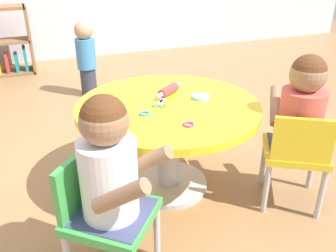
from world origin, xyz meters
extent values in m
plane|color=#9E7247|center=(0.00, 0.00, 0.00)|extent=(10.00, 10.00, 0.00)
cylinder|color=silver|center=(0.00, 0.00, 0.01)|extent=(0.44, 0.44, 0.03)
cylinder|color=silver|center=(0.00, 0.00, 0.23)|extent=(0.12, 0.12, 0.47)
cylinder|color=yellow|center=(0.00, 0.00, 0.49)|extent=(0.94, 0.94, 0.04)
cylinder|color=#B7B7BC|center=(-0.24, -0.48, 0.14)|extent=(0.03, 0.03, 0.28)
cylinder|color=#B7B7BC|center=(-0.44, -0.31, 0.14)|extent=(0.03, 0.03, 0.28)
cube|color=green|center=(-0.42, -0.49, 0.30)|extent=(0.42, 0.42, 0.04)
cube|color=green|center=(-0.53, -0.40, 0.43)|extent=(0.19, 0.22, 0.22)
cube|color=#3F4772|center=(-0.42, -0.49, 0.30)|extent=(0.38, 0.38, 0.04)
cylinder|color=white|center=(-0.42, -0.49, 0.47)|extent=(0.21, 0.21, 0.30)
sphere|color=#997051|center=(-0.42, -0.49, 0.70)|extent=(0.17, 0.17, 0.17)
sphere|color=#593319|center=(-0.42, -0.49, 0.71)|extent=(0.16, 0.16, 0.16)
cylinder|color=#997051|center=(-0.42, -0.64, 0.49)|extent=(0.20, 0.18, 0.17)
cylinder|color=#997051|center=(-0.28, -0.47, 0.49)|extent=(0.20, 0.18, 0.17)
cylinder|color=#B7B7BC|center=(0.73, -0.30, 0.14)|extent=(0.03, 0.03, 0.28)
cylinder|color=#B7B7BC|center=(0.51, -0.17, 0.14)|extent=(0.03, 0.03, 0.28)
cylinder|color=#B7B7BC|center=(0.59, -0.52, 0.14)|extent=(0.03, 0.03, 0.28)
cylinder|color=#B7B7BC|center=(0.37, -0.39, 0.14)|extent=(0.03, 0.03, 0.28)
cube|color=yellow|center=(0.55, -0.35, 0.30)|extent=(0.41, 0.41, 0.04)
cube|color=yellow|center=(0.48, -0.46, 0.43)|extent=(0.24, 0.16, 0.22)
cube|color=#3F4772|center=(0.55, -0.35, 0.30)|extent=(0.37, 0.38, 0.04)
cylinder|color=#D8594C|center=(0.55, -0.35, 0.47)|extent=(0.21, 0.21, 0.30)
sphere|color=#997051|center=(0.55, -0.35, 0.70)|extent=(0.17, 0.17, 0.17)
sphere|color=#593319|center=(0.55, -0.35, 0.71)|extent=(0.16, 0.16, 0.16)
cylinder|color=#997051|center=(0.70, -0.32, 0.49)|extent=(0.16, 0.21, 0.17)
cylinder|color=#997051|center=(0.51, -0.20, 0.49)|extent=(0.16, 0.21, 0.17)
cube|color=olive|center=(-0.57, 2.55, 0.35)|extent=(0.03, 0.28, 0.70)
cube|color=red|center=(-0.83, 2.55, 0.13)|extent=(0.03, 0.20, 0.20)
cube|color=teal|center=(-0.74, 2.55, 0.12)|extent=(0.03, 0.20, 0.19)
cube|color=teal|center=(-0.64, 2.55, 0.16)|extent=(0.03, 0.20, 0.25)
cylinder|color=#33384C|center=(-0.14, 1.59, 0.13)|extent=(0.14, 0.14, 0.26)
cylinder|color=#3F8CCC|center=(-0.14, 1.59, 0.39)|extent=(0.17, 0.17, 0.26)
sphere|color=tan|center=(-0.14, 1.59, 0.59)|extent=(0.16, 0.16, 0.16)
cylinder|color=#D83F3F|center=(0.05, 0.12, 0.53)|extent=(0.14, 0.13, 0.05)
cylinder|color=white|center=(0.12, 0.17, 0.53)|extent=(0.05, 0.05, 0.02)
cylinder|color=white|center=(-0.02, 0.06, 0.53)|extent=(0.05, 0.05, 0.02)
cube|color=silver|center=(-0.02, 0.03, 0.51)|extent=(0.05, 0.11, 0.01)
cube|color=silver|center=(-0.02, 0.03, 0.51)|extent=(0.09, 0.09, 0.01)
torus|color=green|center=(-0.04, -0.03, 0.51)|extent=(0.05, 0.05, 0.01)
torus|color=green|center=(-0.07, -0.01, 0.51)|extent=(0.05, 0.05, 0.01)
cylinder|color=#8CCCF2|center=(0.18, 0.00, 0.51)|extent=(0.09, 0.09, 0.02)
torus|color=#3F99D8|center=(-0.15, -0.08, 0.51)|extent=(0.05, 0.05, 0.01)
torus|color=#D83FA5|center=(-0.26, 0.12, 0.51)|extent=(0.06, 0.06, 0.01)
torus|color=#D83FA5|center=(-0.01, -0.27, 0.51)|extent=(0.05, 0.05, 0.01)
camera|label=1|loc=(-0.63, -1.57, 1.21)|focal=38.54mm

